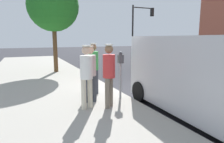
% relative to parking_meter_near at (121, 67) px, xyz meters
% --- Properties ---
extents(ground_plane, '(80.00, 80.00, 0.00)m').
position_rel_parking_meter_near_xyz_m(ground_plane, '(-1.35, -0.97, -1.18)').
color(ground_plane, '#2D2D33').
extents(sidewalk_slab, '(5.00, 32.00, 0.15)m').
position_rel_parking_meter_near_xyz_m(sidewalk_slab, '(2.15, -0.97, -1.11)').
color(sidewalk_slab, '#9E998E').
rests_on(sidewalk_slab, ground).
extents(parking_meter_near, '(0.14, 0.18, 1.52)m').
position_rel_parking_meter_near_xyz_m(parking_meter_near, '(0.00, 0.00, 0.00)').
color(parking_meter_near, gray).
rests_on(parking_meter_near, sidewalk_slab).
extents(pedestrian_in_white, '(0.35, 0.34, 1.75)m').
position_rel_parking_meter_near_xyz_m(pedestrian_in_white, '(1.28, 0.49, -0.02)').
color(pedestrian_in_white, beige).
rests_on(pedestrian_in_white, sidewalk_slab).
extents(pedestrian_in_green, '(0.34, 0.34, 1.77)m').
position_rel_parking_meter_near_xyz_m(pedestrian_in_green, '(0.62, -0.86, -0.01)').
color(pedestrian_in_green, '#383D47').
rests_on(pedestrian_in_green, sidewalk_slab).
extents(pedestrian_in_gray, '(0.36, 0.34, 1.72)m').
position_rel_parking_meter_near_xyz_m(pedestrian_in_gray, '(1.01, 0.00, -0.04)').
color(pedestrian_in_gray, '#383D47').
rests_on(pedestrian_in_gray, sidewalk_slab).
extents(pedestrian_in_red, '(0.34, 0.34, 1.78)m').
position_rel_parking_meter_near_xyz_m(pedestrian_in_red, '(0.68, 0.65, -0.00)').
color(pedestrian_in_red, '#726656').
rests_on(pedestrian_in_red, sidewalk_slab).
extents(parked_van, '(2.27, 5.26, 2.15)m').
position_rel_parking_meter_near_xyz_m(parked_van, '(-1.50, 2.31, -0.03)').
color(parked_van, '#BCBCC1').
rests_on(parked_van, ground).
extents(traffic_light_corner, '(2.48, 0.42, 5.20)m').
position_rel_parking_meter_near_xyz_m(traffic_light_corner, '(-7.82, -11.44, 2.34)').
color(traffic_light_corner, black).
rests_on(traffic_light_corner, ground).
extents(street_tree, '(2.83, 2.83, 5.12)m').
position_rel_parking_meter_near_xyz_m(street_tree, '(1.15, -6.12, 2.66)').
color(street_tree, brown).
rests_on(street_tree, sidewalk_slab).
extents(fire_hydrant, '(0.24, 0.24, 0.86)m').
position_rel_parking_meter_near_xyz_m(fire_hydrant, '(0.10, -3.20, -0.61)').
color(fire_hydrant, red).
rests_on(fire_hydrant, sidewalk_slab).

